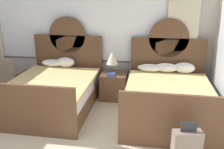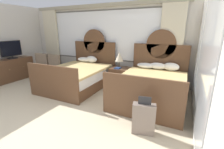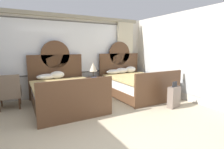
% 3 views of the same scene
% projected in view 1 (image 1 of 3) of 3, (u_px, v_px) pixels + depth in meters
% --- Properties ---
extents(wall_back_window, '(6.26, 0.22, 2.70)m').
position_uv_depth(wall_back_window, '(80.00, 33.00, 5.95)').
color(wall_back_window, beige).
rests_on(wall_back_window, ground_plane).
extents(bed_near_window, '(1.69, 2.22, 1.83)m').
position_uv_depth(bed_near_window, '(54.00, 90.00, 5.23)').
color(bed_near_window, brown).
rests_on(bed_near_window, ground_plane).
extents(bed_near_mirror, '(1.69, 2.22, 1.83)m').
position_uv_depth(bed_near_mirror, '(168.00, 97.00, 4.88)').
color(bed_near_mirror, brown).
rests_on(bed_near_mirror, ground_plane).
extents(nightstand_between_beds, '(0.59, 0.61, 0.61)m').
position_uv_depth(nightstand_between_beds, '(114.00, 85.00, 5.71)').
color(nightstand_between_beds, brown).
rests_on(nightstand_between_beds, ground_plane).
extents(table_lamp_on_nightstand, '(0.27, 0.27, 0.51)m').
position_uv_depth(table_lamp_on_nightstand, '(112.00, 58.00, 5.52)').
color(table_lamp_on_nightstand, brown).
rests_on(table_lamp_on_nightstand, nightstand_between_beds).
extents(book_on_nightstand, '(0.18, 0.26, 0.03)m').
position_uv_depth(book_on_nightstand, '(111.00, 74.00, 5.50)').
color(book_on_nightstand, navy).
rests_on(book_on_nightstand, nightstand_between_beds).
extents(armchair_by_window_left, '(0.59, 0.59, 0.93)m').
position_uv_depth(armchair_by_window_left, '(9.00, 76.00, 5.85)').
color(armchair_by_window_left, '#84705B').
rests_on(armchair_by_window_left, ground_plane).
extents(suitcase_on_floor, '(0.43, 0.25, 0.72)m').
position_uv_depth(suitcase_on_floor, '(186.00, 149.00, 3.44)').
color(suitcase_on_floor, '#75665B').
rests_on(suitcase_on_floor, ground_plane).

